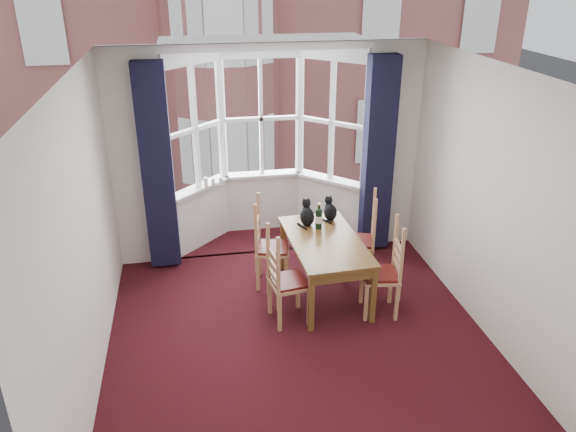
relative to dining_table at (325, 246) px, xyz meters
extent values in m
plane|color=black|center=(-0.47, -1.03, -0.64)|extent=(4.50, 4.50, 0.00)
plane|color=white|center=(-0.47, -1.03, 2.16)|extent=(4.50, 4.50, 0.00)
plane|color=silver|center=(-2.47, -1.03, 0.76)|extent=(0.00, 4.50, 4.50)
plane|color=silver|center=(1.53, -1.03, 0.76)|extent=(0.00, 4.50, 4.50)
plane|color=silver|center=(-0.47, -3.28, 0.76)|extent=(4.00, 0.00, 4.00)
cube|color=silver|center=(-2.12, 1.22, 0.76)|extent=(0.70, 0.12, 2.80)
cube|color=silver|center=(1.18, 1.22, 0.76)|extent=(0.70, 0.12, 2.80)
cube|color=black|center=(-1.89, 1.04, 0.71)|extent=(0.38, 0.22, 2.60)
cube|color=black|center=(0.95, 1.04, 0.71)|extent=(0.38, 0.22, 2.60)
cube|color=brown|center=(0.00, 0.00, 0.06)|extent=(0.88, 1.54, 0.04)
cube|color=brown|center=(-0.32, -0.72, -0.30)|extent=(0.06, 0.06, 0.68)
cube|color=brown|center=(-0.39, 0.68, -0.30)|extent=(0.06, 0.06, 0.68)
cube|color=brown|center=(0.39, -0.68, -0.30)|extent=(0.06, 0.06, 0.68)
cube|color=brown|center=(0.32, 0.72, -0.30)|extent=(0.06, 0.06, 0.68)
cube|color=tan|center=(-0.51, -0.47, -0.16)|extent=(0.46, 0.47, 0.06)
cube|color=#4D110D|center=(-0.51, -0.47, -0.15)|extent=(0.41, 0.43, 0.03)
cube|color=tan|center=(-0.57, 0.34, -0.16)|extent=(0.48, 0.50, 0.06)
cube|color=#4D110D|center=(-0.57, 0.34, -0.15)|extent=(0.43, 0.45, 0.03)
cube|color=tan|center=(0.52, -0.49, -0.16)|extent=(0.46, 0.48, 0.06)
cube|color=#4D110D|center=(0.52, -0.49, -0.15)|extent=(0.41, 0.43, 0.03)
cube|color=tan|center=(0.51, 0.34, -0.16)|extent=(0.50, 0.52, 0.06)
cube|color=#4D110D|center=(0.51, 0.34, -0.15)|extent=(0.45, 0.47, 0.03)
ellipsoid|color=black|center=(-0.12, 0.43, 0.19)|extent=(0.19, 0.24, 0.23)
sphere|color=black|center=(-0.12, 0.51, 0.33)|extent=(0.11, 0.11, 0.11)
cone|color=black|center=(-0.15, 0.51, 0.39)|extent=(0.04, 0.04, 0.05)
cone|color=black|center=(-0.09, 0.51, 0.39)|extent=(0.04, 0.04, 0.05)
ellipsoid|color=black|center=(0.19, 0.53, 0.18)|extent=(0.18, 0.23, 0.21)
sphere|color=black|center=(0.18, 0.61, 0.31)|extent=(0.11, 0.11, 0.10)
cone|color=black|center=(0.16, 0.60, 0.36)|extent=(0.04, 0.04, 0.04)
cone|color=black|center=(0.21, 0.61, 0.36)|extent=(0.04, 0.04, 0.04)
cylinder|color=black|center=(-0.01, 0.32, 0.20)|extent=(0.08, 0.08, 0.23)
sphere|color=black|center=(-0.01, 0.32, 0.31)|extent=(0.07, 0.07, 0.07)
cylinder|color=black|center=(-0.01, 0.32, 0.35)|extent=(0.03, 0.03, 0.10)
cylinder|color=gold|center=(-0.01, 0.32, 0.39)|extent=(0.03, 0.03, 0.02)
cylinder|color=silver|center=(-0.01, 0.32, 0.20)|extent=(0.08, 0.08, 0.09)
cylinder|color=white|center=(-1.30, 1.57, 0.29)|extent=(0.06, 0.06, 0.13)
cylinder|color=white|center=(-1.20, 1.60, 0.28)|extent=(0.06, 0.06, 0.10)
cylinder|color=white|center=(-1.09, 1.62, 0.28)|extent=(0.05, 0.05, 0.10)
plane|color=#333335|center=(-0.47, 31.22, -6.64)|extent=(80.00, 80.00, 0.00)
cube|color=#98524E|center=(-0.47, 13.22, 0.36)|extent=(18.00, 6.00, 14.00)
cylinder|color=#98524E|center=(-0.47, 10.22, 0.36)|extent=(3.20, 3.20, 14.00)
camera|label=1|loc=(-1.46, -5.67, 3.03)|focal=35.00mm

